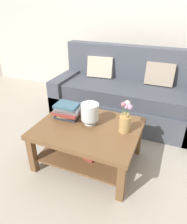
% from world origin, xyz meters
% --- Properties ---
extents(ground_plane, '(10.00, 10.00, 0.00)m').
position_xyz_m(ground_plane, '(0.00, 0.00, 0.00)').
color(ground_plane, '#ADA393').
extents(back_wall, '(6.40, 0.12, 2.70)m').
position_xyz_m(back_wall, '(0.00, 1.65, 1.35)').
color(back_wall, beige).
rests_on(back_wall, ground).
extents(couch, '(2.17, 0.90, 1.06)m').
position_xyz_m(couch, '(0.14, 0.78, 0.36)').
color(couch, '#474C56').
rests_on(couch, ground).
extents(coffee_table, '(1.09, 0.84, 0.47)m').
position_xyz_m(coffee_table, '(0.03, -0.41, 0.34)').
color(coffee_table, brown).
rests_on(coffee_table, ground).
extents(book_stack_main, '(0.31, 0.25, 0.17)m').
position_xyz_m(book_stack_main, '(-0.26, -0.32, 0.56)').
color(book_stack_main, '#2D333D').
rests_on(book_stack_main, coffee_table).
extents(glass_hurricane_vase, '(0.19, 0.19, 0.24)m').
position_xyz_m(glass_hurricane_vase, '(0.02, -0.34, 0.61)').
color(glass_hurricane_vase, silver).
rests_on(glass_hurricane_vase, coffee_table).
extents(flower_pitcher, '(0.12, 0.12, 0.34)m').
position_xyz_m(flower_pitcher, '(0.41, -0.34, 0.61)').
color(flower_pitcher, tan).
rests_on(flower_pitcher, coffee_table).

